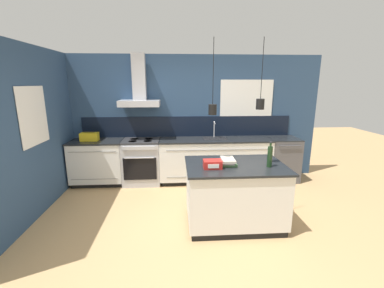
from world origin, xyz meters
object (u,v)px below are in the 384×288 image
at_px(dishwasher, 282,159).
at_px(red_supply_box, 213,164).
at_px(yellow_toolbox, 90,137).
at_px(oven_range, 142,161).
at_px(book_stack, 228,162).
at_px(bottle_on_island, 270,156).

distance_m(dishwasher, red_supply_box, 2.60).
height_order(dishwasher, yellow_toolbox, yellow_toolbox).
height_order(oven_range, yellow_toolbox, yellow_toolbox).
bearing_deg(book_stack, yellow_toolbox, 145.01).
bearing_deg(yellow_toolbox, oven_range, -0.25).
xyz_separation_m(oven_range, book_stack, (1.43, -1.70, 0.50)).
bearing_deg(oven_range, yellow_toolbox, 179.75).
relative_size(dishwasher, bottle_on_island, 2.59).
bearing_deg(yellow_toolbox, red_supply_box, -39.80).
bearing_deg(bottle_on_island, red_supply_box, -179.84).
bearing_deg(dishwasher, red_supply_box, -133.96).
height_order(oven_range, red_supply_box, red_supply_box).
bearing_deg(dishwasher, yellow_toolbox, 180.00).
xyz_separation_m(oven_range, yellow_toolbox, (-1.01, 0.00, 0.54)).
relative_size(red_supply_box, yellow_toolbox, 0.72).
xyz_separation_m(dishwasher, yellow_toolbox, (-3.98, 0.00, 0.54)).
height_order(bottle_on_island, red_supply_box, bottle_on_island).
height_order(book_stack, red_supply_box, red_supply_box).
distance_m(oven_range, red_supply_box, 2.25).
xyz_separation_m(bottle_on_island, red_supply_box, (-0.79, -0.00, -0.10)).
relative_size(bottle_on_island, yellow_toolbox, 1.03).
xyz_separation_m(bottle_on_island, yellow_toolbox, (-2.99, 1.83, -0.07)).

